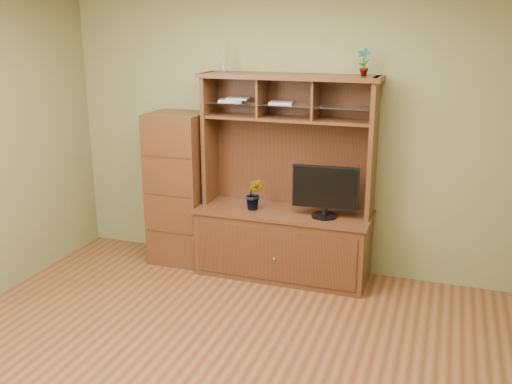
% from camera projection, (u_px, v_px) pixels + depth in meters
% --- Properties ---
extents(room, '(4.54, 4.04, 2.74)m').
position_uv_depth(room, '(204.00, 184.00, 3.61)').
color(room, '#572F18').
rests_on(room, ground).
extents(media_hutch, '(1.66, 0.61, 1.90)m').
position_uv_depth(media_hutch, '(284.00, 223.00, 5.40)').
color(media_hutch, '#401F12').
rests_on(media_hutch, room).
extents(monitor, '(0.60, 0.23, 0.47)m').
position_uv_depth(monitor, '(325.00, 191.00, 5.09)').
color(monitor, black).
rests_on(monitor, media_hutch).
extents(orchid_plant, '(0.18, 0.15, 0.30)m').
position_uv_depth(orchid_plant, '(254.00, 194.00, 5.33)').
color(orchid_plant, '#2D531C').
rests_on(orchid_plant, media_hutch).
extents(top_plant, '(0.14, 0.10, 0.24)m').
position_uv_depth(top_plant, '(364.00, 62.00, 4.84)').
color(top_plant, '#2B6724').
rests_on(top_plant, media_hutch).
extents(reed_diffuser, '(0.06, 0.06, 0.29)m').
position_uv_depth(reed_diffuser, '(224.00, 60.00, 5.25)').
color(reed_diffuser, silver).
rests_on(reed_diffuser, media_hutch).
extents(magazines, '(0.73, 0.21, 0.04)m').
position_uv_depth(magazines, '(249.00, 101.00, 5.27)').
color(magazines, silver).
rests_on(magazines, media_hutch).
extents(side_cabinet, '(0.54, 0.49, 1.51)m').
position_uv_depth(side_cabinet, '(179.00, 188.00, 5.69)').
color(side_cabinet, '#401F12').
rests_on(side_cabinet, room).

